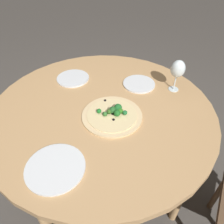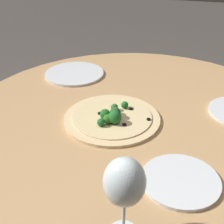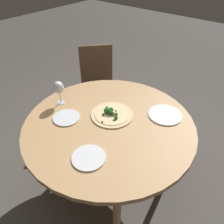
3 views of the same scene
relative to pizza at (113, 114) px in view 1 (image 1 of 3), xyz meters
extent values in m
plane|color=#4C4742|center=(-0.04, 0.08, -0.78)|extent=(12.00, 12.00, 0.00)
cylinder|color=tan|center=(-0.04, 0.08, -0.03)|extent=(1.27, 1.27, 0.04)
cylinder|color=tan|center=(0.35, -0.31, -0.41)|extent=(0.05, 0.05, 0.73)
cylinder|color=tan|center=(-0.44, 0.47, -0.41)|extent=(0.05, 0.05, 0.73)
cylinder|color=tan|center=(0.35, 0.47, -0.41)|extent=(0.05, 0.05, 0.73)
cylinder|color=brown|center=(0.65, -0.31, -0.58)|extent=(0.04, 0.04, 0.39)
cylinder|color=#DBBC89|center=(0.00, 0.00, -0.01)|extent=(0.33, 0.33, 0.01)
cylinder|color=beige|center=(0.00, 0.00, 0.00)|extent=(0.27, 0.27, 0.00)
sphere|color=#1C6A24|center=(-0.07, 0.03, 0.02)|extent=(0.03, 0.03, 0.03)
sphere|color=#1E602E|center=(0.06, -0.02, 0.02)|extent=(0.03, 0.03, 0.03)
sphere|color=#2E6228|center=(-0.04, 0.00, 0.02)|extent=(0.03, 0.03, 0.03)
sphere|color=#246A23|center=(0.01, 0.01, 0.02)|extent=(0.03, 0.03, 0.03)
sphere|color=#1E5F21|center=(0.02, -0.02, 0.02)|extent=(0.04, 0.04, 0.04)
sphere|color=#225625|center=(0.00, 0.01, 0.02)|extent=(0.04, 0.04, 0.04)
sphere|color=#30591D|center=(-0.02, 0.01, 0.02)|extent=(0.03, 0.03, 0.03)
sphere|color=#1D5F25|center=(0.04, 0.02, 0.02)|extent=(0.04, 0.04, 0.04)
sphere|color=#2B681C|center=(0.04, 0.00, 0.02)|extent=(0.03, 0.03, 0.03)
cylinder|color=black|center=(0.01, 0.00, 0.00)|extent=(0.01, 0.01, 0.00)
cylinder|color=black|center=(-0.01, -0.05, 0.00)|extent=(0.01, 0.01, 0.00)
cylinder|color=black|center=(0.04, 0.05, 0.00)|extent=(0.01, 0.01, 0.00)
cylinder|color=black|center=(-0.01, 0.12, 0.00)|extent=(0.01, 0.01, 0.00)
cylinder|color=black|center=(-0.06, 0.05, 0.00)|extent=(0.01, 0.01, 0.00)
cylinder|color=black|center=(0.00, 0.00, 0.00)|extent=(0.01, 0.01, 0.00)
cylinder|color=silver|center=(0.43, 0.14, -0.01)|extent=(0.06, 0.06, 0.00)
cylinder|color=silver|center=(0.43, 0.14, 0.04)|extent=(0.01, 0.01, 0.09)
ellipsoid|color=silver|center=(0.43, 0.14, 0.14)|extent=(0.08, 0.08, 0.11)
cylinder|color=silver|center=(-0.16, 0.42, -0.01)|extent=(0.21, 0.21, 0.01)
cylinder|color=silver|center=(-0.32, -0.26, -0.01)|extent=(0.26, 0.26, 0.01)
cylinder|color=silver|center=(0.24, 0.25, -0.01)|extent=(0.20, 0.20, 0.01)
camera|label=1|loc=(-0.22, -0.84, 0.79)|focal=35.00mm
camera|label=2|loc=(0.86, 0.24, 0.56)|focal=50.00mm
camera|label=3|loc=(-0.84, 1.02, 1.05)|focal=35.00mm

